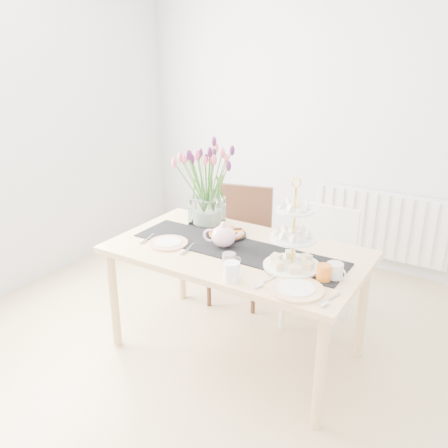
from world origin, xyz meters
The scene contains 16 objects.
room_shell centered at (0.00, 0.00, 1.30)m, with size 4.50×4.50×4.50m.
radiator centered at (0.50, 2.19, 0.45)m, with size 1.20×0.08×0.60m, color white.
dining_table centered at (0.02, 0.46, 0.67)m, with size 1.60×0.90×0.75m.
chair_brown centered at (-0.35, 1.15, 0.53)m, with size 0.54×0.54×0.91m.
chair_white centered at (0.35, 1.12, 0.51)m, with size 0.44×0.44×0.87m.
table_runner centered at (0.02, 0.46, 0.75)m, with size 1.40×0.35×0.01m, color black.
tulip_vase centered at (-0.39, 0.74, 1.14)m, with size 0.71×0.71×0.61m.
cake_stand centered at (0.43, 0.39, 0.89)m, with size 0.33×0.33×0.49m.
teapot centered at (-0.07, 0.44, 0.83)m, with size 0.25×0.20×0.16m, color silver, non-canonical shape.
cream_jug centered at (0.68, 0.40, 0.80)m, with size 0.09×0.09×0.09m, color silver.
tart_tin centered at (-0.14, 0.60, 0.77)m, with size 0.27×0.27×0.03m.
mug_grey centered at (0.12, 0.20, 0.80)m, with size 0.08×0.08×0.09m, color slate.
mug_white centered at (0.21, 0.08, 0.80)m, with size 0.09×0.09×0.11m, color white.
mug_orange centered at (0.64, 0.34, 0.80)m, with size 0.08×0.08×0.09m, color orange.
plate_left centered at (-0.40, 0.30, 0.76)m, with size 0.26×0.26×0.01m, color silver.
plate_right centered at (0.55, 0.16, 0.76)m, with size 0.29×0.29×0.02m, color white.
Camera 1 is at (1.39, -1.91, 1.97)m, focal length 38.00 mm.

